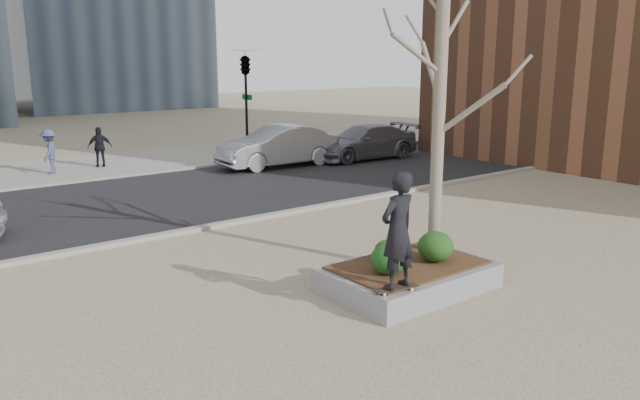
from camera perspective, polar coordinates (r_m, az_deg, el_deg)
ground at (r=11.10m, az=4.38°, el=-9.25°), size 120.00×120.00×0.00m
street at (r=19.35m, az=-15.95°, el=-0.05°), size 60.00×8.00×0.02m
far_sidewalk at (r=25.87m, az=-21.86°, el=2.69°), size 60.00×6.00×0.02m
planter at (r=11.68m, az=8.06°, el=-7.02°), size 3.00×2.00×0.45m
planter_mulch at (r=11.60m, az=8.10°, el=-5.89°), size 2.70×1.70×0.04m
sycamore_tree at (r=11.94m, az=10.96°, el=10.80°), size 2.80×2.80×6.60m
shrub_left at (r=10.95m, az=6.28°, el=-5.39°), size 0.63×0.63×0.53m
shrub_middle at (r=11.53m, az=6.25°, el=-4.70°), size 0.52×0.52×0.44m
shrub_right at (r=11.73m, az=10.52°, el=-4.21°), size 0.66×0.66×0.56m
skateboard at (r=10.33m, az=6.97°, el=-8.13°), size 0.80×0.36×0.08m
skateboarder at (r=10.02m, az=7.12°, el=-2.79°), size 0.74×0.52×1.92m
car_silver at (r=24.40m, az=-3.85°, el=4.93°), size 4.89×1.95×1.58m
car_third at (r=26.28m, az=4.04°, el=5.31°), size 4.99×2.31×1.41m
pedestrian_b at (r=24.79m, az=-23.51°, el=4.07°), size 1.04×1.21×1.63m
pedestrian_c at (r=25.66m, az=-19.48°, el=4.59°), size 0.98×0.61×1.55m
traffic_light_far at (r=26.01m, az=-6.75°, el=8.55°), size 0.60×2.48×4.50m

